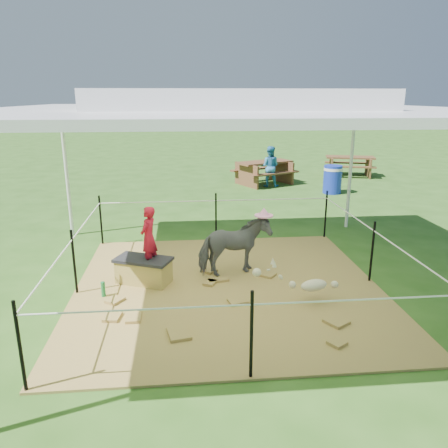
{
  "coord_description": "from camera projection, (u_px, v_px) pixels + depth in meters",
  "views": [
    {
      "loc": [
        -0.65,
        -6.11,
        2.82
      ],
      "look_at": [
        0.0,
        0.6,
        0.85
      ],
      "focal_mm": 35.0,
      "sensor_mm": 36.0,
      "label": 1
    }
  ],
  "objects": [
    {
      "name": "ground",
      "position": [
        228.0,
        288.0,
        6.69
      ],
      "size": [
        90.0,
        90.0,
        0.0
      ],
      "primitive_type": "plane",
      "color": "#2D5919",
      "rests_on": "ground"
    },
    {
      "name": "hay_patch",
      "position": [
        228.0,
        287.0,
        6.69
      ],
      "size": [
        4.6,
        4.6,
        0.03
      ],
      "primitive_type": "cube",
      "color": "brown",
      "rests_on": "ground"
    },
    {
      "name": "canopy_tent",
      "position": [
        228.0,
        107.0,
        5.94
      ],
      "size": [
        6.3,
        6.3,
        2.9
      ],
      "color": "silver",
      "rests_on": "ground"
    },
    {
      "name": "rope_fence",
      "position": [
        228.0,
        248.0,
        6.51
      ],
      "size": [
        4.54,
        4.54,
        1.0
      ],
      "color": "black",
      "rests_on": "ground"
    },
    {
      "name": "straw_bale",
      "position": [
        144.0,
        272.0,
        6.78
      ],
      "size": [
        0.89,
        0.69,
        0.36
      ],
      "primitive_type": "cube",
      "rotation": [
        0.0,
        0.0,
        -0.41
      ],
      "color": "olive",
      "rests_on": "hay_patch"
    },
    {
      "name": "dark_cloth",
      "position": [
        143.0,
        260.0,
        6.72
      ],
      "size": [
        0.96,
        0.75,
        0.04
      ],
      "primitive_type": "cube",
      "rotation": [
        0.0,
        0.0,
        -0.41
      ],
      "color": "black",
      "rests_on": "straw_bale"
    },
    {
      "name": "woman",
      "position": [
        148.0,
        231.0,
        6.6
      ],
      "size": [
        0.35,
        0.41,
        0.96
      ],
      "primitive_type": "imported",
      "rotation": [
        0.0,
        0.0,
        -1.98
      ],
      "color": "red",
      "rests_on": "straw_bale"
    },
    {
      "name": "green_bottle",
      "position": [
        103.0,
        289.0,
        6.32
      ],
      "size": [
        0.08,
        0.08,
        0.22
      ],
      "primitive_type": "cylinder",
      "rotation": [
        0.0,
        0.0,
        -0.41
      ],
      "color": "#1B7C3A",
      "rests_on": "hay_patch"
    },
    {
      "name": "pony",
      "position": [
        234.0,
        247.0,
        7.0
      ],
      "size": [
        1.24,
        0.83,
        0.96
      ],
      "primitive_type": "imported",
      "rotation": [
        0.0,
        0.0,
        1.87
      ],
      "color": "#505156",
      "rests_on": "hay_patch"
    },
    {
      "name": "pink_hat",
      "position": [
        234.0,
        213.0,
        6.84
      ],
      "size": [
        0.3,
        0.3,
        0.14
      ],
      "primitive_type": "cylinder",
      "color": "#FF93CD",
      "rests_on": "pony"
    },
    {
      "name": "foal",
      "position": [
        314.0,
        283.0,
        6.12
      ],
      "size": [
        1.1,
        0.79,
        0.55
      ],
      "primitive_type": null,
      "rotation": [
        0.0,
        0.0,
        0.26
      ],
      "color": "#C1B28D",
      "rests_on": "hay_patch"
    },
    {
      "name": "trash_barrel",
      "position": [
        332.0,
        179.0,
        13.15
      ],
      "size": [
        0.7,
        0.7,
        0.84
      ],
      "primitive_type": "cylinder",
      "rotation": [
        0.0,
        0.0,
        -0.35
      ],
      "color": "#172FB2",
      "rests_on": "ground"
    },
    {
      "name": "picnic_table_near",
      "position": [
        264.0,
        173.0,
        14.53
      ],
      "size": [
        2.24,
        2.0,
        0.77
      ],
      "primitive_type": "cube",
      "rotation": [
        0.0,
        0.0,
        0.45
      ],
      "color": "brown",
      "rests_on": "ground"
    },
    {
      "name": "picnic_table_far",
      "position": [
        349.0,
        166.0,
        16.07
      ],
      "size": [
        1.98,
        1.65,
        0.72
      ],
      "primitive_type": "cube",
      "rotation": [
        0.0,
        0.0,
        -0.26
      ],
      "color": "#56361D",
      "rests_on": "ground"
    },
    {
      "name": "distant_person",
      "position": [
        269.0,
        166.0,
        14.08
      ],
      "size": [
        0.75,
        0.65,
        1.31
      ],
      "primitive_type": "imported",
      "rotation": [
        0.0,
        0.0,
        2.86
      ],
      "color": "teal",
      "rests_on": "ground"
    }
  ]
}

